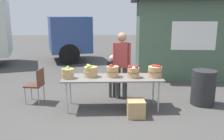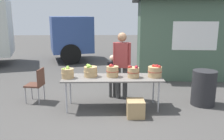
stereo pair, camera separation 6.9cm
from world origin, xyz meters
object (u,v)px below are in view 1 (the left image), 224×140
object	(u,v)px
market_table	(112,79)
apple_basket_red_2	(155,71)
apple_basket_red_0	(112,71)
folding_chair	(37,83)
produce_crate	(136,108)
vendor_adult	(122,61)
child_customer	(112,73)
apple_basket_green_1	(91,71)
apple_basket_green_0	(68,73)
trash_barrel	(203,87)
apple_basket_red_1	(133,72)

from	to	relation	value
market_table	apple_basket_red_2	distance (m)	1.00
apple_basket_red_0	folding_chair	size ratio (longest dim) A/B	0.35
apple_basket_red_0	produce_crate	xyz separation A→B (m)	(0.49, -0.57, -0.70)
vendor_adult	produce_crate	distance (m)	1.45
child_customer	apple_basket_red_2	bearing A→B (deg)	115.65
apple_basket_green_1	apple_basket_red_0	bearing A→B (deg)	-2.28
folding_chair	apple_basket_green_0	bearing A→B (deg)	69.20
vendor_adult	folding_chair	world-z (taller)	vendor_adult
folding_chair	trash_barrel	distance (m)	4.11
apple_basket_green_1	apple_basket_red_0	world-z (taller)	apple_basket_red_0
apple_basket_red_0	apple_basket_red_2	xyz separation A→B (m)	(0.99, -0.05, -0.00)
apple_basket_green_1	trash_barrel	bearing A→B (deg)	1.94
market_table	child_customer	distance (m)	0.77
apple_basket_red_2	produce_crate	distance (m)	1.00
apple_basket_green_0	vendor_adult	distance (m)	1.46
apple_basket_green_0	folding_chair	xyz separation A→B (m)	(-0.85, 0.49, -0.36)
apple_basket_red_0	vendor_adult	distance (m)	0.66
apple_basket_green_0	apple_basket_green_1	xyz separation A→B (m)	(0.51, 0.12, 0.01)
apple_basket_green_1	trash_barrel	size ratio (longest dim) A/B	0.38
apple_basket_green_0	produce_crate	world-z (taller)	apple_basket_green_0
market_table	produce_crate	world-z (taller)	market_table
apple_basket_green_0	trash_barrel	size ratio (longest dim) A/B	0.35
apple_basket_red_2	trash_barrel	size ratio (longest dim) A/B	0.39
apple_basket_green_1	folding_chair	bearing A→B (deg)	164.86
vendor_adult	produce_crate	size ratio (longest dim) A/B	4.63
child_customer	trash_barrel	distance (m)	2.30
apple_basket_green_0	child_customer	size ratio (longest dim) A/B	0.26
apple_basket_red_0	folding_chair	bearing A→B (deg)	168.26
produce_crate	apple_basket_green_0	bearing A→B (deg)	162.58
trash_barrel	apple_basket_red_1	bearing A→B (deg)	-173.80
market_table	child_customer	bearing A→B (deg)	88.44
apple_basket_green_1	apple_basket_red_1	bearing A→B (deg)	-5.59
market_table	folding_chair	size ratio (longest dim) A/B	2.67
apple_basket_red_1	apple_basket_red_2	distance (m)	0.51
apple_basket_red_2	child_customer	world-z (taller)	child_customer
child_customer	folding_chair	bearing A→B (deg)	-15.24
apple_basket_green_0	child_customer	distance (m)	1.35
market_table	folding_chair	bearing A→B (deg)	167.06
trash_barrel	produce_crate	size ratio (longest dim) A/B	2.29
apple_basket_red_2	produce_crate	world-z (taller)	apple_basket_red_2
child_customer	trash_barrel	xyz separation A→B (m)	(2.21, -0.62, -0.24)
child_customer	trash_barrel	size ratio (longest dim) A/B	1.33
market_table	folding_chair	distance (m)	1.93
apple_basket_red_1	apple_basket_red_2	bearing A→B (deg)	3.15
apple_basket_red_1	market_table	bearing A→B (deg)	175.72
apple_basket_green_0	apple_basket_green_1	world-z (taller)	apple_basket_green_1
market_table	produce_crate	xyz separation A→B (m)	(0.49, -0.53, -0.52)
apple_basket_red_1	produce_crate	distance (m)	0.85
apple_basket_red_1	apple_basket_red_2	size ratio (longest dim) A/B	0.85
apple_basket_red_0	apple_basket_red_1	bearing A→B (deg)	-9.06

